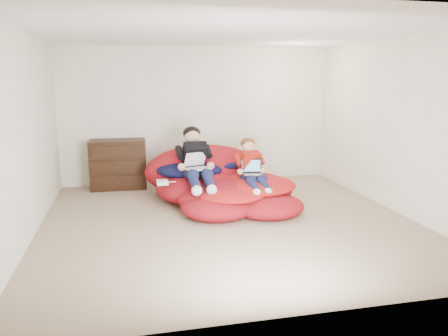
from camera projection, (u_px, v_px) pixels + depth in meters
room_shell at (229, 206)px, 5.95m from camera, size 5.10×5.10×2.77m
dresser at (118, 164)px, 7.73m from camera, size 0.98×0.56×0.87m
beanbag_pile at (222, 185)px, 6.89m from camera, size 2.31×2.30×0.91m
cream_pillow at (185, 156)px, 7.48m from camera, size 0.47×0.30×0.30m
older_boy at (195, 158)px, 6.69m from camera, size 0.41×1.30×0.85m
younger_boy at (252, 165)px, 6.59m from camera, size 0.36×0.95×0.73m
laptop_white at (196, 164)px, 6.62m from camera, size 0.41×0.46×0.24m
laptop_black at (252, 171)px, 6.57m from camera, size 0.35×0.30×0.23m
power_adapter at (162, 182)px, 6.44m from camera, size 0.17×0.17×0.06m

